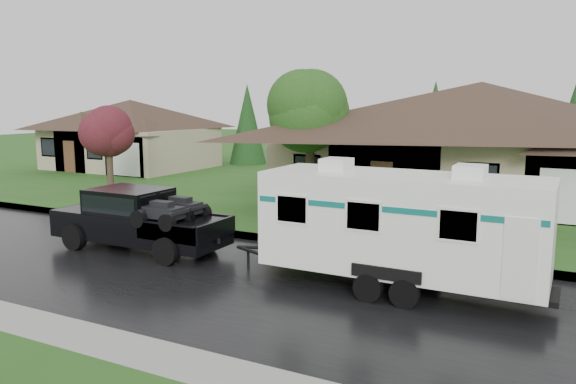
# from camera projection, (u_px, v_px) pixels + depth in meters

# --- Properties ---
(ground) EXTENTS (140.00, 140.00, 0.00)m
(ground) POSITION_uv_depth(u_px,v_px,m) (324.00, 269.00, 16.23)
(ground) COLOR #245019
(ground) RESTS_ON ground
(road) EXTENTS (140.00, 8.00, 0.01)m
(road) POSITION_uv_depth(u_px,v_px,m) (293.00, 290.00, 14.48)
(road) COLOR black
(road) RESTS_ON ground
(curb) EXTENTS (140.00, 0.50, 0.15)m
(curb) POSITION_uv_depth(u_px,v_px,m) (352.00, 249.00, 18.19)
(curb) COLOR gray
(curb) RESTS_ON ground
(lawn) EXTENTS (140.00, 26.00, 0.15)m
(lawn) POSITION_uv_depth(u_px,v_px,m) (439.00, 193.00, 29.37)
(lawn) COLOR #245019
(lawn) RESTS_ON ground
(house_main) EXTENTS (19.44, 10.80, 6.90)m
(house_main) POSITION_uv_depth(u_px,v_px,m) (485.00, 127.00, 26.76)
(house_main) COLOR tan
(house_main) RESTS_ON lawn
(house_far) EXTENTS (10.80, 8.64, 5.80)m
(house_far) POSITION_uv_depth(u_px,v_px,m) (132.00, 128.00, 39.55)
(house_far) COLOR tan
(house_far) RESTS_ON lawn
(tree_left_green) EXTENTS (3.64, 3.64, 6.02)m
(tree_left_green) POSITION_uv_depth(u_px,v_px,m) (310.00, 113.00, 24.92)
(tree_left_green) COLOR #382B1E
(tree_left_green) RESTS_ON lawn
(tree_red) EXTENTS (2.63, 2.63, 4.35)m
(tree_red) POSITION_uv_depth(u_px,v_px,m) (108.00, 133.00, 29.51)
(tree_red) COLOR #382B1E
(tree_red) RESTS_ON lawn
(shrub_row) EXTENTS (13.60, 1.00, 1.00)m
(shrub_row) POSITION_uv_depth(u_px,v_px,m) (458.00, 202.00, 23.38)
(shrub_row) COLOR #143814
(shrub_row) RESTS_ON lawn
(pickup_truck) EXTENTS (6.01, 2.29, 2.00)m
(pickup_truck) POSITION_uv_depth(u_px,v_px,m) (137.00, 217.00, 18.29)
(pickup_truck) COLOR black
(pickup_truck) RESTS_ON ground
(travel_trailer) EXTENTS (7.42, 2.61, 3.33)m
(travel_trailer) POSITION_uv_depth(u_px,v_px,m) (402.00, 223.00, 14.18)
(travel_trailer) COLOR white
(travel_trailer) RESTS_ON ground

